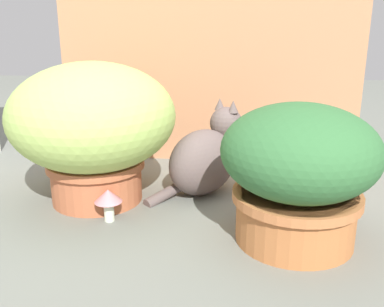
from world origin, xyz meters
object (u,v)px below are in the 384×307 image
object	(u,v)px
leafy_planter	(299,170)
mushroom_ornament_pink	(108,198)
cat	(206,158)
grass_planter	(93,125)

from	to	relation	value
leafy_planter	mushroom_ornament_pink	world-z (taller)	leafy_planter
leafy_planter	cat	world-z (taller)	leafy_planter
grass_planter	cat	xyz separation A→B (m)	(0.35, 0.10, -0.13)
cat	leafy_planter	bearing A→B (deg)	-50.70
grass_planter	cat	distance (m)	0.38
leafy_planter	mushroom_ornament_pink	bearing A→B (deg)	172.99
grass_planter	leafy_planter	bearing A→B (deg)	-19.63
grass_planter	leafy_planter	distance (m)	0.64
leafy_planter	cat	xyz separation A→B (m)	(-0.26, 0.31, -0.08)
cat	grass_planter	bearing A→B (deg)	-164.33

